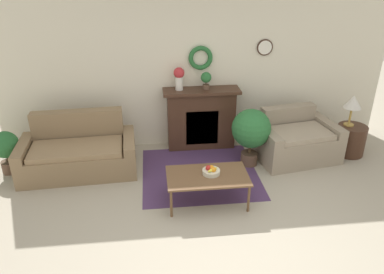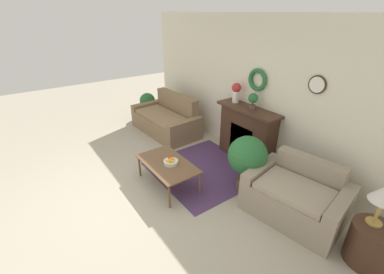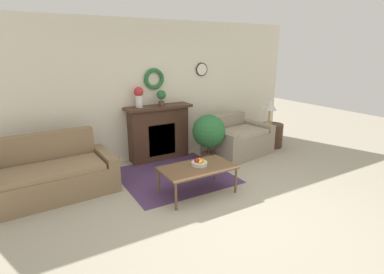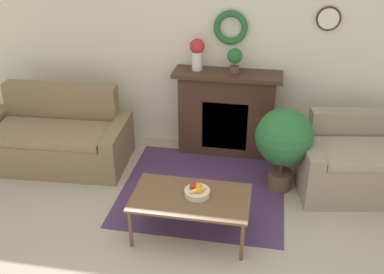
{
  "view_description": "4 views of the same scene",
  "coord_description": "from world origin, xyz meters",
  "px_view_note": "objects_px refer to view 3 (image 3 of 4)",
  "views": [
    {
      "loc": [
        -0.76,
        -3.5,
        3.14
      ],
      "look_at": [
        -0.22,
        1.31,
        0.79
      ],
      "focal_mm": 35.0,
      "sensor_mm": 36.0,
      "label": 1
    },
    {
      "loc": [
        3.14,
        -0.96,
        2.72
      ],
      "look_at": [
        -0.22,
        1.45,
        0.68
      ],
      "focal_mm": 24.0,
      "sensor_mm": 36.0,
      "label": 2
    },
    {
      "loc": [
        -2.27,
        -2.77,
        2.15
      ],
      "look_at": [
        0.24,
        1.5,
        0.69
      ],
      "focal_mm": 28.0,
      "sensor_mm": 36.0,
      "label": 3
    },
    {
      "loc": [
        0.57,
        -2.61,
        2.9
      ],
      "look_at": [
        -0.17,
        1.49,
        0.72
      ],
      "focal_mm": 42.0,
      "sensor_mm": 36.0,
      "label": 4
    }
  ],
  "objects_px": {
    "vase_on_mantel_left": "(139,96)",
    "potted_plant_floor_by_loveseat": "(209,133)",
    "side_table_by_loveseat": "(272,135)",
    "couch_left": "(53,175)",
    "fireplace": "(159,132)",
    "potted_plant_on_mantel": "(161,96)",
    "fruit_bowl": "(200,163)",
    "loveseat_right": "(237,140)",
    "coffee_table": "(197,169)",
    "table_lamp": "(270,106)"
  },
  "relations": [
    {
      "from": "vase_on_mantel_left",
      "to": "potted_plant_floor_by_loveseat",
      "type": "bearing_deg",
      "value": -34.48
    },
    {
      "from": "side_table_by_loveseat",
      "to": "couch_left",
      "type": "bearing_deg",
      "value": -179.58
    },
    {
      "from": "fireplace",
      "to": "potted_plant_on_mantel",
      "type": "xyz_separation_m",
      "value": [
        0.08,
        -0.01,
        0.72
      ]
    },
    {
      "from": "couch_left",
      "to": "fruit_bowl",
      "type": "xyz_separation_m",
      "value": [
        1.97,
        -1.08,
        0.18
      ]
    },
    {
      "from": "couch_left",
      "to": "potted_plant_floor_by_loveseat",
      "type": "bearing_deg",
      "value": -5.74
    },
    {
      "from": "loveseat_right",
      "to": "side_table_by_loveseat",
      "type": "bearing_deg",
      "value": -9.5
    },
    {
      "from": "fireplace",
      "to": "fruit_bowl",
      "type": "distance_m",
      "value": 1.69
    },
    {
      "from": "side_table_by_loveseat",
      "to": "potted_plant_floor_by_loveseat",
      "type": "height_order",
      "value": "potted_plant_floor_by_loveseat"
    },
    {
      "from": "couch_left",
      "to": "side_table_by_loveseat",
      "type": "relative_size",
      "value": 3.48
    },
    {
      "from": "potted_plant_floor_by_loveseat",
      "to": "vase_on_mantel_left",
      "type": "bearing_deg",
      "value": 145.52
    },
    {
      "from": "coffee_table",
      "to": "potted_plant_floor_by_loveseat",
      "type": "distance_m",
      "value": 1.32
    },
    {
      "from": "fruit_bowl",
      "to": "potted_plant_floor_by_loveseat",
      "type": "relative_size",
      "value": 0.25
    },
    {
      "from": "fruit_bowl",
      "to": "vase_on_mantel_left",
      "type": "xyz_separation_m",
      "value": [
        -0.29,
        1.7,
        0.83
      ]
    },
    {
      "from": "couch_left",
      "to": "vase_on_mantel_left",
      "type": "height_order",
      "value": "vase_on_mantel_left"
    },
    {
      "from": "loveseat_right",
      "to": "fruit_bowl",
      "type": "bearing_deg",
      "value": -155.32
    },
    {
      "from": "side_table_by_loveseat",
      "to": "table_lamp",
      "type": "height_order",
      "value": "table_lamp"
    },
    {
      "from": "fireplace",
      "to": "coffee_table",
      "type": "bearing_deg",
      "value": -94.68
    },
    {
      "from": "fruit_bowl",
      "to": "table_lamp",
      "type": "height_order",
      "value": "table_lamp"
    },
    {
      "from": "side_table_by_loveseat",
      "to": "fruit_bowl",
      "type": "bearing_deg",
      "value": -157.07
    },
    {
      "from": "side_table_by_loveseat",
      "to": "vase_on_mantel_left",
      "type": "relative_size",
      "value": 1.36
    },
    {
      "from": "fruit_bowl",
      "to": "vase_on_mantel_left",
      "type": "bearing_deg",
      "value": 99.82
    },
    {
      "from": "coffee_table",
      "to": "fruit_bowl",
      "type": "distance_m",
      "value": 0.11
    },
    {
      "from": "loveseat_right",
      "to": "table_lamp",
      "type": "relative_size",
      "value": 2.72
    },
    {
      "from": "fireplace",
      "to": "table_lamp",
      "type": "relative_size",
      "value": 2.46
    },
    {
      "from": "fruit_bowl",
      "to": "potted_plant_on_mantel",
      "type": "relative_size",
      "value": 0.82
    },
    {
      "from": "loveseat_right",
      "to": "potted_plant_floor_by_loveseat",
      "type": "relative_size",
      "value": 1.5
    },
    {
      "from": "fruit_bowl",
      "to": "table_lamp",
      "type": "xyz_separation_m",
      "value": [
        2.57,
        1.16,
        0.45
      ]
    },
    {
      "from": "vase_on_mantel_left",
      "to": "potted_plant_on_mantel",
      "type": "bearing_deg",
      "value": -2.52
    },
    {
      "from": "fruit_bowl",
      "to": "table_lamp",
      "type": "distance_m",
      "value": 2.85
    },
    {
      "from": "table_lamp",
      "to": "potted_plant_floor_by_loveseat",
      "type": "distance_m",
      "value": 1.81
    },
    {
      "from": "loveseat_right",
      "to": "table_lamp",
      "type": "distance_m",
      "value": 1.13
    },
    {
      "from": "potted_plant_on_mantel",
      "to": "vase_on_mantel_left",
      "type": "bearing_deg",
      "value": 177.48
    },
    {
      "from": "loveseat_right",
      "to": "table_lamp",
      "type": "height_order",
      "value": "table_lamp"
    },
    {
      "from": "fruit_bowl",
      "to": "table_lamp",
      "type": "relative_size",
      "value": 0.46
    },
    {
      "from": "loveseat_right",
      "to": "side_table_by_loveseat",
      "type": "relative_size",
      "value": 2.76
    },
    {
      "from": "side_table_by_loveseat",
      "to": "vase_on_mantel_left",
      "type": "xyz_separation_m",
      "value": [
        -2.92,
        0.58,
        1.05
      ]
    },
    {
      "from": "fruit_bowl",
      "to": "side_table_by_loveseat",
      "type": "height_order",
      "value": "fruit_bowl"
    },
    {
      "from": "fruit_bowl",
      "to": "coffee_table",
      "type": "bearing_deg",
      "value": -149.8
    },
    {
      "from": "coffee_table",
      "to": "fruit_bowl",
      "type": "bearing_deg",
      "value": 30.2
    },
    {
      "from": "fruit_bowl",
      "to": "table_lamp",
      "type": "bearing_deg",
      "value": 24.34
    },
    {
      "from": "fireplace",
      "to": "loveseat_right",
      "type": "distance_m",
      "value": 1.67
    },
    {
      "from": "couch_left",
      "to": "coffee_table",
      "type": "relative_size",
      "value": 1.63
    },
    {
      "from": "potted_plant_on_mantel",
      "to": "loveseat_right",
      "type": "bearing_deg",
      "value": -21.05
    },
    {
      "from": "table_lamp",
      "to": "potted_plant_on_mantel",
      "type": "distance_m",
      "value": 2.48
    },
    {
      "from": "coffee_table",
      "to": "potted_plant_floor_by_loveseat",
      "type": "relative_size",
      "value": 1.16
    },
    {
      "from": "side_table_by_loveseat",
      "to": "potted_plant_on_mantel",
      "type": "bearing_deg",
      "value": 167.14
    },
    {
      "from": "coffee_table",
      "to": "side_table_by_loveseat",
      "type": "height_order",
      "value": "side_table_by_loveseat"
    },
    {
      "from": "table_lamp",
      "to": "vase_on_mantel_left",
      "type": "xyz_separation_m",
      "value": [
        -2.86,
        0.53,
        0.38
      ]
    },
    {
      "from": "side_table_by_loveseat",
      "to": "table_lamp",
      "type": "xyz_separation_m",
      "value": [
        -0.06,
        0.05,
        0.67
      ]
    },
    {
      "from": "fruit_bowl",
      "to": "vase_on_mantel_left",
      "type": "height_order",
      "value": "vase_on_mantel_left"
    }
  ]
}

